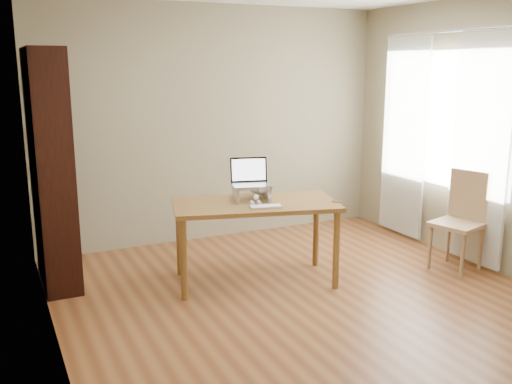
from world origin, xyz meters
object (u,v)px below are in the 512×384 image
at_px(bookshelf, 52,169).
at_px(cat, 251,192).
at_px(desk, 255,212).
at_px(keyboard, 266,207).
at_px(laptop, 249,178).
at_px(chair, 463,217).

xyz_separation_m(bookshelf, cat, (1.64, -0.66, -0.23)).
distance_m(bookshelf, desk, 1.84).
bearing_deg(keyboard, cat, 100.64).
height_order(bookshelf, desk, bookshelf).
relative_size(bookshelf, keyboard, 6.96).
xyz_separation_m(laptop, chair, (1.96, -0.69, -0.43)).
bearing_deg(chair, bookshelf, 143.46).
distance_m(laptop, cat, 0.13).
xyz_separation_m(bookshelf, laptop, (1.63, -0.63, -0.11)).
bearing_deg(desk, keyboard, -77.10).
bearing_deg(chair, cat, 144.96).
bearing_deg(desk, chair, -1.14).
bearing_deg(laptop, bookshelf, 173.25).
height_order(bookshelf, cat, bookshelf).
distance_m(laptop, chair, 2.12).
distance_m(desk, laptop, 0.32).
distance_m(keyboard, cat, 0.34).
relative_size(desk, keyboard, 5.29).
height_order(bookshelf, chair, bookshelf).
xyz_separation_m(desk, cat, (0.01, 0.11, 0.16)).
xyz_separation_m(cat, chair, (1.95, -0.66, -0.30)).
height_order(laptop, chair, laptop).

